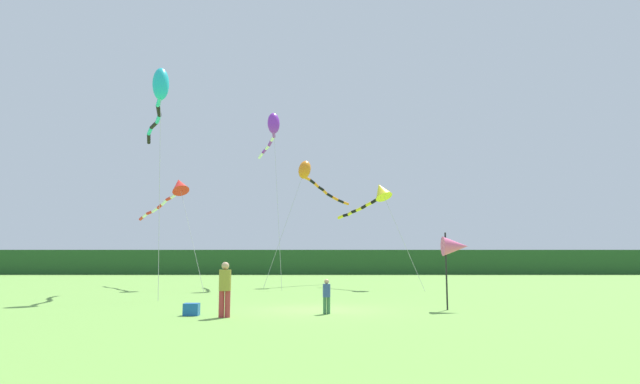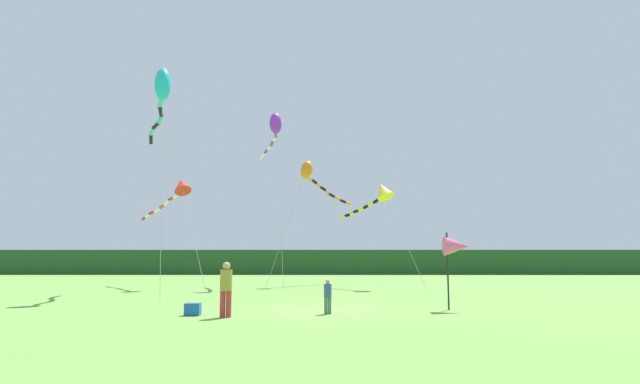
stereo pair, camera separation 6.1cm
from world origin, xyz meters
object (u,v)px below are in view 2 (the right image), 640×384
at_px(kite_orange, 311,174).
at_px(kite_red, 177,190).
at_px(kite_yellow, 380,193).
at_px(kite_cyan, 162,92).
at_px(person_child, 328,294).
at_px(person_adult, 226,286).
at_px(kite_purple, 275,128).
at_px(banner_flag_pole, 457,247).
at_px(cooler_box, 193,309).

xyz_separation_m(kite_orange, kite_red, (-8.40, -3.69, -1.61)).
bearing_deg(kite_yellow, kite_cyan, -149.08).
bearing_deg(person_child, person_adult, -161.57).
bearing_deg(kite_yellow, kite_purple, 167.57).
xyz_separation_m(kite_orange, kite_cyan, (-7.35, -10.91, 2.47)).
relative_size(banner_flag_pole, kite_cyan, 0.24).
xyz_separation_m(person_child, kite_purple, (-3.40, 16.84, 9.90)).
bearing_deg(kite_cyan, kite_orange, 56.02).
height_order(cooler_box, kite_cyan, kite_cyan).
relative_size(kite_purple, kite_orange, 1.32).
bearing_deg(kite_orange, cooler_box, -99.53).
xyz_separation_m(cooler_box, kite_red, (-5.10, 15.94, 5.96)).
bearing_deg(kite_red, person_child, -58.66).
height_order(banner_flag_pole, kite_yellow, kite_yellow).
distance_m(person_child, kite_red, 18.92).
height_order(person_child, kite_purple, kite_purple).
bearing_deg(kite_orange, kite_purple, -136.05).
relative_size(kite_red, kite_yellow, 1.23).
relative_size(kite_yellow, kite_cyan, 0.59).
bearing_deg(kite_yellow, person_adult, -112.04).
height_order(kite_yellow, kite_cyan, kite_cyan).
xyz_separation_m(banner_flag_pole, kite_yellow, (-1.16, 13.93, 3.70)).
height_order(banner_flag_pole, kite_red, kite_red).
bearing_deg(banner_flag_pole, person_child, -163.22).
bearing_deg(person_child, kite_cyan, 135.44).
height_order(kite_purple, kite_orange, kite_purple).
relative_size(banner_flag_pole, kite_yellow, 0.40).
bearing_deg(kite_red, person_adult, -69.26).
relative_size(banner_flag_pole, kite_orange, 0.31).
xyz_separation_m(person_child, kite_red, (-9.41, 15.45, 5.52)).
xyz_separation_m(banner_flag_pole, kite_purple, (-8.04, 15.45, 8.31)).
xyz_separation_m(kite_purple, kite_cyan, (-4.96, -8.60, -0.31)).
relative_size(person_child, kite_red, 0.14).
relative_size(person_child, banner_flag_pole, 0.41).
distance_m(person_child, banner_flag_pole, 5.09).
bearing_deg(kite_red, kite_cyan, -81.77).
relative_size(kite_purple, kite_yellow, 1.71).
bearing_deg(kite_red, cooler_box, -72.25).
bearing_deg(kite_purple, kite_cyan, -119.97).
relative_size(kite_red, kite_cyan, 0.73).
bearing_deg(kite_yellow, kite_orange, 139.57).
bearing_deg(kite_yellow, cooler_box, -116.19).
height_order(banner_flag_pole, kite_cyan, kite_cyan).
distance_m(person_adult, kite_red, 18.40).
height_order(kite_purple, kite_cyan, kite_purple).
distance_m(banner_flag_pole, kite_purple, 19.29).
xyz_separation_m(person_adult, person_child, (3.16, 1.05, -0.31)).
height_order(kite_purple, kite_yellow, kite_purple).
relative_size(cooler_box, kite_orange, 0.05).
relative_size(person_child, kite_cyan, 0.10).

